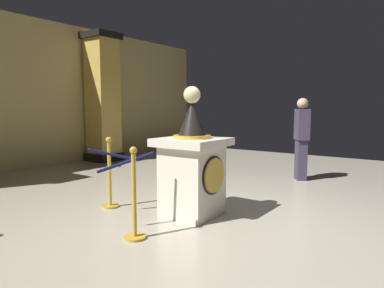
# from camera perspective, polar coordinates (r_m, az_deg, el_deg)

# --- Properties ---
(ground_plane) EXTENTS (12.85, 12.85, 0.00)m
(ground_plane) POSITION_cam_1_polar(r_m,az_deg,el_deg) (4.75, 4.98, -11.35)
(ground_plane) COLOR #B2A893
(back_wall) EXTENTS (12.85, 0.16, 3.44)m
(back_wall) POSITION_cam_1_polar(r_m,az_deg,el_deg) (8.70, -27.79, 7.35)
(back_wall) COLOR tan
(back_wall) RESTS_ON ground_plane
(pedestal_clock) EXTENTS (0.81, 0.81, 1.68)m
(pedestal_clock) POSITION_cam_1_polar(r_m,az_deg,el_deg) (4.57, 0.05, -3.75)
(pedestal_clock) COLOR silver
(pedestal_clock) RESTS_ON ground_plane
(stanchion_near) EXTENTS (0.24, 0.24, 1.00)m
(stanchion_near) POSITION_cam_1_polar(r_m,az_deg,el_deg) (5.12, -13.20, -6.19)
(stanchion_near) COLOR gold
(stanchion_near) RESTS_ON ground_plane
(stanchion_far) EXTENTS (0.24, 0.24, 1.00)m
(stanchion_far) POSITION_cam_1_polar(r_m,az_deg,el_deg) (3.87, -9.34, -10.08)
(stanchion_far) COLOR gold
(stanchion_far) RESTS_ON ground_plane
(velvet_rope) EXTENTS (0.92, 0.93, 0.22)m
(velvet_rope) POSITION_cam_1_polar(r_m,az_deg,el_deg) (4.41, -11.67, -2.32)
(velvet_rope) COLOR #141947
(column_right) EXTENTS (0.80, 0.80, 3.30)m
(column_right) POSITION_cam_1_polar(r_m,az_deg,el_deg) (9.53, -14.28, 7.21)
(column_right) COLOR black
(column_right) RESTS_ON ground_plane
(bystander_guest) EXTENTS (0.42, 0.38, 1.58)m
(bystander_guest) POSITION_cam_1_polar(r_m,az_deg,el_deg) (7.11, 17.35, 1.09)
(bystander_guest) COLOR #383347
(bystander_guest) RESTS_ON ground_plane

